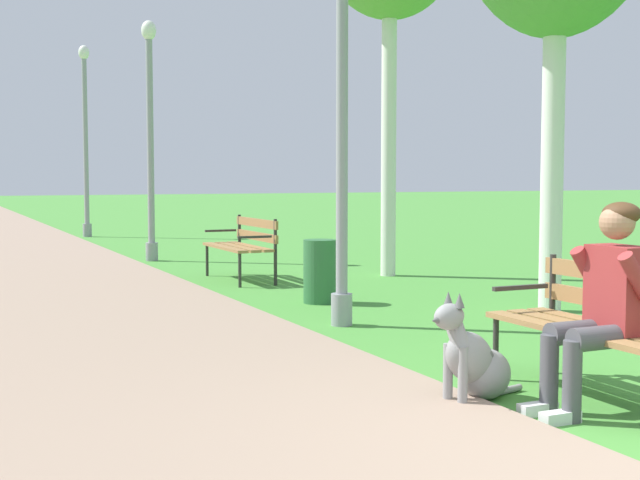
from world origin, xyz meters
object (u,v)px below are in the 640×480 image
at_px(park_bench_near, 602,318).
at_px(person_seated_on_near_bench, 604,298).
at_px(lamp_post_mid, 150,137).
at_px(dog_grey, 475,361).
at_px(lamp_post_near, 342,68).
at_px(litter_bin, 320,271).
at_px(lamp_post_far, 85,138).
at_px(park_bench_mid, 244,242).

xyz_separation_m(park_bench_near, person_seated_on_near_bench, (-0.21, -0.24, 0.17)).
distance_m(park_bench_near, lamp_post_mid, 10.05).
height_order(person_seated_on_near_bench, dog_grey, person_seated_on_near_bench).
distance_m(person_seated_on_near_bench, lamp_post_near, 3.74).
xyz_separation_m(person_seated_on_near_bench, litter_bin, (0.31, 4.72, -0.33)).
height_order(lamp_post_near, lamp_post_mid, lamp_post_near).
relative_size(person_seated_on_near_bench, lamp_post_far, 0.29).
bearing_deg(park_bench_mid, dog_grey, -97.05).
relative_size(lamp_post_mid, litter_bin, 5.57).
bearing_deg(dog_grey, person_seated_on_near_bench, -41.23).
bearing_deg(lamp_post_far, person_seated_on_near_bench, -89.13).
height_order(dog_grey, lamp_post_mid, lamp_post_mid).
relative_size(lamp_post_near, lamp_post_far, 1.07).
height_order(lamp_post_mid, lamp_post_far, lamp_post_far).
xyz_separation_m(park_bench_near, park_bench_mid, (0.03, 6.78, 0.00)).
distance_m(park_bench_mid, dog_grey, 6.58).
height_order(lamp_post_mid, litter_bin, lamp_post_mid).
xyz_separation_m(lamp_post_far, litter_bin, (0.55, -11.59, -1.89)).
relative_size(person_seated_on_near_bench, dog_grey, 1.52).
relative_size(park_bench_mid, litter_bin, 2.14).
xyz_separation_m(park_bench_mid, person_seated_on_near_bench, (-0.24, -7.02, 0.17)).
distance_m(park_bench_near, lamp_post_near, 3.62).
bearing_deg(lamp_post_far, litter_bin, -87.26).
bearing_deg(lamp_post_near, lamp_post_far, 90.64).
height_order(dog_grey, lamp_post_near, lamp_post_near).
bearing_deg(park_bench_mid, lamp_post_mid, 98.82).
xyz_separation_m(lamp_post_near, lamp_post_mid, (-0.14, 6.84, -0.37)).
bearing_deg(person_seated_on_near_bench, lamp_post_mid, 91.38).
relative_size(lamp_post_mid, lamp_post_far, 0.90).
height_order(park_bench_near, person_seated_on_near_bench, person_seated_on_near_bench).
xyz_separation_m(park_bench_near, litter_bin, (0.10, 4.48, -0.16)).
xyz_separation_m(dog_grey, litter_bin, (0.87, 4.22, 0.09)).
relative_size(person_seated_on_near_bench, lamp_post_mid, 0.32).
bearing_deg(lamp_post_far, lamp_post_mid, -89.98).
relative_size(park_bench_mid, lamp_post_mid, 0.38).
relative_size(park_bench_near, dog_grey, 1.83).
distance_m(park_bench_mid, person_seated_on_near_bench, 7.03).
height_order(park_bench_near, litter_bin, park_bench_near).
bearing_deg(park_bench_near, dog_grey, 161.61).
height_order(lamp_post_near, litter_bin, lamp_post_near).
bearing_deg(park_bench_mid, lamp_post_near, -95.33).
height_order(park_bench_mid, person_seated_on_near_bench, person_seated_on_near_bench).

